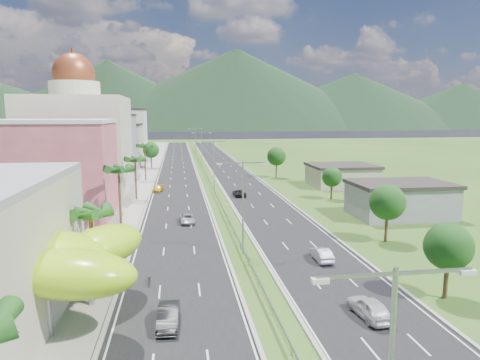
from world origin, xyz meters
name	(u,v)px	position (x,y,z in m)	size (l,w,h in m)	color
ground	(259,286)	(0.00, 0.00, 0.00)	(500.00, 500.00, 0.00)	#2D5119
road_left	(178,170)	(-7.50, 90.00, 0.02)	(11.00, 260.00, 0.04)	black
road_right	(228,169)	(7.50, 90.00, 0.02)	(11.00, 260.00, 0.04)	black
sidewalk_left	(145,170)	(-17.00, 90.00, 0.06)	(7.00, 260.00, 0.12)	gray
median_guardrail	(207,176)	(0.00, 71.99, 0.62)	(0.10, 216.06, 0.76)	gray
streetlight_median_b	(243,197)	(0.00, 10.00, 6.75)	(6.04, 0.25, 11.00)	gray
streetlight_median_c	(214,161)	(0.00, 50.00, 6.75)	(6.04, 0.25, 11.00)	gray
streetlight_median_d	(202,146)	(0.00, 95.00, 6.75)	(6.04, 0.25, 11.00)	gray
streetlight_median_e	(196,138)	(0.00, 140.00, 6.75)	(6.04, 0.25, 11.00)	gray
lime_canopy	(17,261)	(-20.00, -4.00, 4.99)	(18.00, 15.00, 7.40)	#95D014
pink_shophouse	(46,171)	(-28.00, 32.00, 7.50)	(20.00, 15.00, 15.00)	#B3495D
domed_building	(78,139)	(-28.00, 55.00, 11.35)	(20.00, 20.00, 28.70)	#BEB79D
midrise_grey	(104,146)	(-27.00, 80.00, 8.00)	(16.00, 15.00, 16.00)	gray
midrise_beige	(115,146)	(-27.00, 102.00, 6.50)	(16.00, 15.00, 13.00)	#A89E8A
midrise_white	(124,135)	(-27.00, 125.00, 9.00)	(16.00, 15.00, 18.00)	silver
shed_near	(400,201)	(28.00, 25.00, 2.50)	(15.00, 10.00, 5.00)	gray
shed_far	(342,176)	(30.00, 55.00, 2.20)	(14.00, 12.00, 4.40)	#A89E8A
palm_tree_b	(91,215)	(-15.50, 2.00, 7.06)	(3.60, 3.60, 8.10)	#47301C
palm_tree_c	(119,172)	(-15.50, 22.00, 8.50)	(3.60, 3.60, 9.60)	#47301C
palm_tree_d	(135,161)	(-15.50, 45.00, 7.54)	(3.60, 3.60, 8.60)	#47301C
palm_tree_e	(145,147)	(-15.50, 70.00, 8.31)	(3.60, 3.60, 9.40)	#47301C
leafy_tree_lfar	(151,150)	(-15.50, 95.00, 5.58)	(4.90, 4.90, 8.05)	#47301C
leafy_tree_ra	(448,247)	(16.00, -5.00, 4.78)	(4.20, 4.20, 6.90)	#47301C
leafy_tree_rb	(387,203)	(19.00, 12.00, 5.18)	(4.55, 4.55, 7.47)	#47301C
leafy_tree_rc	(332,177)	(22.00, 40.00, 4.37)	(3.85, 3.85, 6.33)	#47301C
leafy_tree_rd	(276,156)	(18.00, 70.00, 5.58)	(4.90, 4.90, 8.05)	#47301C
mountain_ridge	(237,129)	(60.00, 450.00, 0.00)	(860.00, 140.00, 90.00)	black
car_dark_left	(168,316)	(-8.39, -6.60, 0.80)	(1.61, 4.62, 1.52)	black
car_silver_mid_left	(187,219)	(-6.21, 25.35, 0.68)	(2.14, 4.64, 1.29)	#9B9DA2
car_yellow_far_left	(158,189)	(-11.66, 53.35, 0.68)	(1.78, 4.39, 1.27)	#BF8B16
car_white_near_right	(369,307)	(7.66, -7.52, 0.87)	(1.96, 4.86, 1.66)	silver
car_silver_right	(321,254)	(8.34, 6.14, 0.77)	(1.55, 4.43, 1.46)	#B8BBC0
car_dark_far_right	(239,193)	(4.70, 45.68, 0.70)	(2.18, 4.72, 1.31)	black
motorcycle	(149,278)	(-10.39, 1.99, 0.63)	(0.56, 1.85, 1.18)	black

